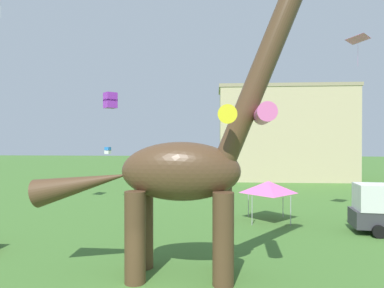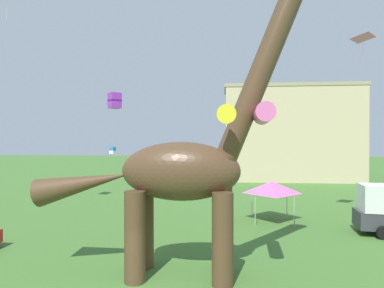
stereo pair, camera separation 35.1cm
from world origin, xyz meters
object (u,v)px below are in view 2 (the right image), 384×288
(dinosaur_sculpture, at_px, (179,171))
(kite_far_right, at_px, (113,150))
(kite_near_high, at_px, (363,38))
(kite_mid_right, at_px, (256,114))
(kite_high_left, at_px, (115,101))
(festival_canopy_tent, at_px, (272,187))
(person_far_spectator, at_px, (142,212))

(dinosaur_sculpture, distance_m, kite_far_right, 20.68)
(dinosaur_sculpture, bearing_deg, kite_near_high, 51.44)
(kite_mid_right, bearing_deg, kite_high_left, 124.92)
(festival_canopy_tent, relative_size, kite_far_right, 4.56)
(person_far_spectator, xyz_separation_m, festival_canopy_tent, (9.27, 2.21, 1.55))
(person_far_spectator, xyz_separation_m, kite_far_right, (-5.56, 10.06, 4.03))
(person_far_spectator, xyz_separation_m, kite_mid_right, (6.97, -9.57, 6.08))
(dinosaur_sculpture, distance_m, kite_near_high, 17.54)
(kite_far_right, bearing_deg, kite_near_high, -22.25)
(kite_mid_right, xyz_separation_m, kite_near_high, (8.45, 11.04, 6.15))
(dinosaur_sculpture, height_order, kite_high_left, dinosaur_sculpture)
(kite_near_high, bearing_deg, kite_far_right, 157.75)
(dinosaur_sculpture, relative_size, person_far_spectator, 7.81)
(kite_near_high, height_order, kite_high_left, kite_near_high)
(person_far_spectator, relative_size, festival_canopy_tent, 0.52)
(festival_canopy_tent, bearing_deg, dinosaur_sculpture, -117.55)
(kite_near_high, bearing_deg, kite_high_left, 166.23)
(dinosaur_sculpture, xyz_separation_m, kite_mid_right, (3.23, -1.16, 2.42))
(festival_canopy_tent, xyz_separation_m, kite_mid_right, (-2.31, -11.78, 4.54))
(person_far_spectator, bearing_deg, festival_canopy_tent, 14.33)
(kite_mid_right, relative_size, kite_near_high, 1.27)
(kite_far_right, bearing_deg, festival_canopy_tent, -27.88)
(kite_near_high, xyz_separation_m, kite_far_right, (-20.99, 8.59, -8.21))
(person_far_spectator, distance_m, kite_far_right, 12.18)
(kite_near_high, xyz_separation_m, kite_high_left, (-19.50, 4.78, -3.61))
(person_far_spectator, bearing_deg, kite_far_right, 119.87)
(kite_near_high, bearing_deg, kite_mid_right, -127.44)
(dinosaur_sculpture, relative_size, kite_mid_right, 4.79)
(festival_canopy_tent, height_order, kite_near_high, kite_near_high)
(kite_near_high, bearing_deg, festival_canopy_tent, 173.17)
(kite_mid_right, height_order, kite_far_right, kite_mid_right)
(person_far_spectator, relative_size, kite_high_left, 1.19)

